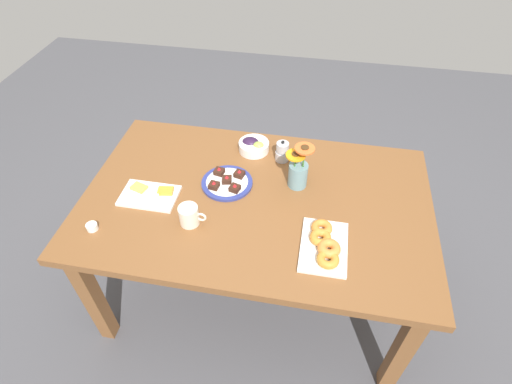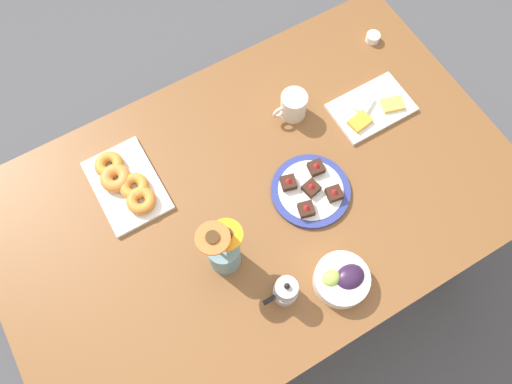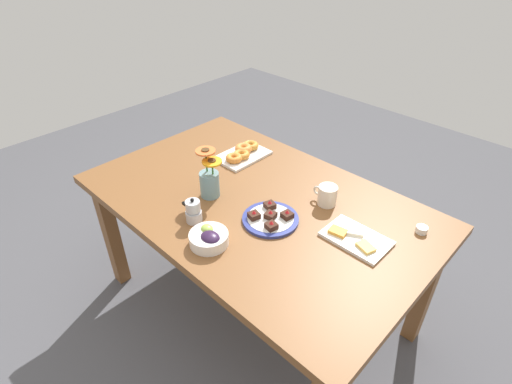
{
  "view_description": "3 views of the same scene",
  "coord_description": "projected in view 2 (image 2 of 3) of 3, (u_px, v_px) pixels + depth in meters",
  "views": [
    {
      "loc": [
        0.23,
        -1.27,
        2.05
      ],
      "look_at": [
        0.0,
        0.0,
        0.78
      ],
      "focal_mm": 28.0,
      "sensor_mm": 36.0,
      "label": 1
    },
    {
      "loc": [
        0.29,
        0.5,
        2.15
      ],
      "look_at": [
        0.0,
        0.0,
        0.78
      ],
      "focal_mm": 35.0,
      "sensor_mm": 36.0,
      "label": 2
    },
    {
      "loc": [
        -1.04,
        1.07,
        1.82
      ],
      "look_at": [
        0.0,
        0.0,
        0.78
      ],
      "focal_mm": 28.0,
      "sensor_mm": 36.0,
      "label": 3
    }
  ],
  "objects": [
    {
      "name": "coffee_mug",
      "position": [
        293.0,
        105.0,
        1.6
      ],
      "size": [
        0.12,
        0.09,
        0.09
      ],
      "color": "silver",
      "rests_on": "dining_table"
    },
    {
      "name": "dessert_plate",
      "position": [
        311.0,
        190.0,
        1.52
      ],
      "size": [
        0.24,
        0.24,
        0.05
      ],
      "color": "navy",
      "rests_on": "dining_table"
    },
    {
      "name": "croissant_platter",
      "position": [
        125.0,
        183.0,
        1.52
      ],
      "size": [
        0.19,
        0.28,
        0.05
      ],
      "color": "white",
      "rests_on": "dining_table"
    },
    {
      "name": "grape_bowl",
      "position": [
        342.0,
        279.0,
        1.4
      ],
      "size": [
        0.16,
        0.16,
        0.07
      ],
      "color": "white",
      "rests_on": "dining_table"
    },
    {
      "name": "jam_cup_honey",
      "position": [
        373.0,
        37.0,
        1.74
      ],
      "size": [
        0.05,
        0.05,
        0.03
      ],
      "color": "white",
      "rests_on": "dining_table"
    },
    {
      "name": "moka_pot",
      "position": [
        286.0,
        291.0,
        1.36
      ],
      "size": [
        0.11,
        0.07,
        0.12
      ],
      "color": "#B7B7BC",
      "rests_on": "dining_table"
    },
    {
      "name": "flower_vase",
      "position": [
        224.0,
        252.0,
        1.37
      ],
      "size": [
        0.13,
        0.1,
        0.23
      ],
      "color": "#6B939E",
      "rests_on": "dining_table"
    },
    {
      "name": "cheese_platter",
      "position": [
        371.0,
        108.0,
        1.64
      ],
      "size": [
        0.26,
        0.17,
        0.03
      ],
      "color": "white",
      "rests_on": "dining_table"
    },
    {
      "name": "ground_plane",
      "position": [
        256.0,
        260.0,
        2.21
      ],
      "size": [
        6.0,
        6.0,
        0.0
      ],
      "primitive_type": "plane",
      "color": "#4C4C51"
    },
    {
      "name": "dining_table",
      "position": [
        256.0,
        207.0,
        1.6
      ],
      "size": [
        1.6,
        1.0,
        0.74
      ],
      "color": "brown",
      "rests_on": "ground_plane"
    }
  ]
}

